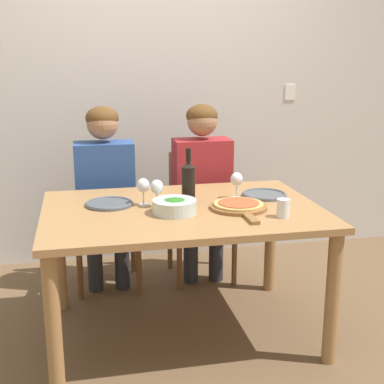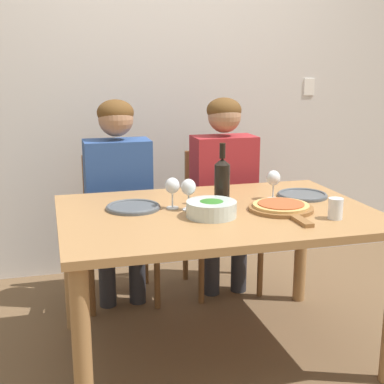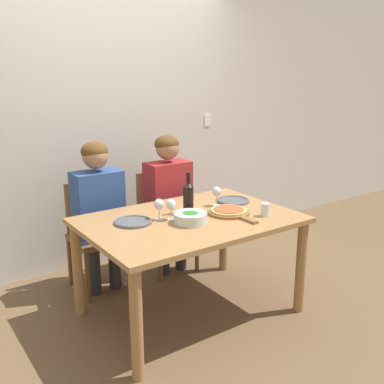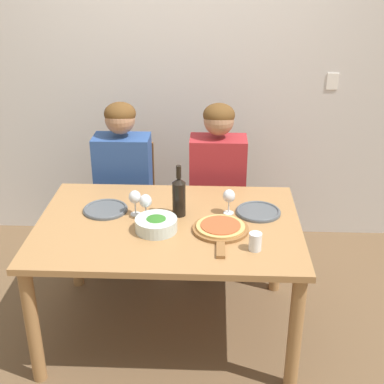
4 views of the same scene
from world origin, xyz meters
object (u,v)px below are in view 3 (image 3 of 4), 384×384
person_man (169,191)px  person_woman (99,204)px  broccoli_bowl (190,218)px  pizza_on_board (229,212)px  water_tumbler (265,210)px  wine_bottle (188,197)px  chair_left (95,230)px  dinner_plate_left (133,222)px  wine_glass_right (217,193)px  dinner_plate_right (233,201)px  chair_right (163,216)px  wine_glass_centre (171,205)px  wine_glass_left (159,205)px

person_man → person_woman: bearing=180.0°
broccoli_bowl → pizza_on_board: 0.35m
water_tumbler → wine_bottle: bearing=138.1°
chair_left → water_tumbler: size_ratio=9.22×
chair_left → person_woman: size_ratio=0.72×
pizza_on_board → dinner_plate_left: bearing=162.1°
dinner_plate_left → pizza_on_board: pizza_on_board is taller
pizza_on_board → wine_glass_right: bearing=77.4°
broccoli_bowl → dinner_plate_right: (0.57, 0.23, -0.03)m
water_tumbler → chair_left: bearing=127.5°
chair_right → pizza_on_board: size_ratio=1.95×
chair_left → pizza_on_board: chair_left is taller
chair_left → pizza_on_board: size_ratio=1.95×
broccoli_bowl → water_tumbler: size_ratio=2.43×
broccoli_bowl → wine_glass_centre: size_ratio=1.52×
chair_right → dinner_plate_left: (-0.66, -0.69, 0.27)m
wine_glass_left → wine_glass_right: same height
dinner_plate_left → wine_glass_right: (0.72, -0.00, 0.10)m
wine_bottle → dinner_plate_right: 0.47m
chair_left → wine_glass_centre: wine_glass_centre is taller
dinner_plate_left → wine_glass_centre: size_ratio=1.73×
chair_left → broccoli_bowl: chair_left is taller
wine_glass_right → wine_glass_centre: 0.48m
person_man → dinner_plate_right: (0.23, -0.58, 0.01)m
person_man → wine_glass_left: 0.79m
dinner_plate_right → chair_right: bearing=108.9°
wine_bottle → chair_left: bearing=120.5°
broccoli_bowl → dinner_plate_left: 0.39m
wine_glass_centre → dinner_plate_left: bearing=160.2°
wine_glass_right → water_tumbler: 0.42m
chair_left → chair_right: size_ratio=1.00×
wine_bottle → wine_glass_left: 0.25m
chair_left → wine_glass_left: (0.18, -0.73, 0.37)m
chair_right → pizza_on_board: 0.95m
chair_right → person_woman: bearing=-170.7°
chair_left → person_woman: bearing=-90.0°
person_woman → water_tumbler: 1.30m
dinner_plate_right → wine_glass_centre: 0.66m
person_woman → wine_glass_left: bearing=-74.2°
chair_left → person_man: bearing=-9.3°
chair_right → wine_bottle: (-0.22, -0.73, 0.38)m
person_woman → water_tumbler: person_woman is taller
person_man → dinner_plate_right: 0.62m
dinner_plate_right → wine_glass_right: wine_glass_right is taller
person_woman → wine_glass_left: size_ratio=8.07×
person_man → broccoli_bowl: size_ratio=5.30×
wine_glass_left → wine_glass_right: bearing=3.9°
wine_glass_left → wine_glass_right: 0.54m
chair_left → wine_glass_right: (0.71, -0.70, 0.37)m
dinner_plate_right → person_woman: bearing=146.9°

